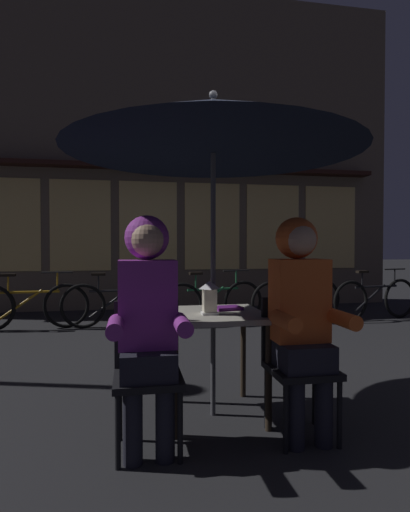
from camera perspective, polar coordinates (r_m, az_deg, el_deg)
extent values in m
plane|color=#232326|center=(3.15, 1.13, -21.26)|extent=(60.00, 60.00, 0.00)
cube|color=#B2AD9E|center=(2.95, 1.14, -8.20)|extent=(0.72, 0.72, 0.04)
cylinder|color=#2D2319|center=(2.69, -4.28, -17.25)|extent=(0.04, 0.04, 0.70)
cylinder|color=#2D2319|center=(2.82, 8.88, -16.38)|extent=(0.04, 0.04, 0.70)
cylinder|color=#2D2319|center=(3.29, -5.44, -13.80)|extent=(0.04, 0.04, 0.70)
cylinder|color=#2D2319|center=(3.39, 5.35, -13.31)|extent=(0.04, 0.04, 0.70)
cylinder|color=#4C4C51|center=(2.91, 1.14, -0.34)|extent=(0.04, 0.04, 2.25)
cone|color=black|center=(3.03, 1.15, 17.64)|extent=(2.10, 2.10, 0.38)
sphere|color=#4C4C51|center=(3.10, 1.15, 21.55)|extent=(0.06, 0.06, 0.06)
cube|color=white|center=(2.86, 0.64, -7.96)|extent=(0.11, 0.11, 0.02)
cube|color=white|center=(2.85, 0.64, -6.21)|extent=(0.09, 0.09, 0.16)
pyramid|color=white|center=(2.84, 0.64, -4.06)|extent=(0.11, 0.11, 0.06)
cube|color=black|center=(2.54, -7.95, -16.62)|extent=(0.40, 0.40, 0.04)
cylinder|color=black|center=(2.47, -3.48, -22.70)|extent=(0.03, 0.03, 0.41)
cylinder|color=black|center=(2.46, -12.06, -22.86)|extent=(0.03, 0.03, 0.41)
cylinder|color=black|center=(2.78, -4.36, -19.86)|extent=(0.03, 0.03, 0.41)
cylinder|color=black|center=(2.77, -11.82, -19.98)|extent=(0.03, 0.03, 0.41)
cube|color=black|center=(2.65, -8.13, -10.65)|extent=(0.40, 0.03, 0.42)
cube|color=black|center=(2.74, 13.29, -15.23)|extent=(0.40, 0.40, 0.04)
cylinder|color=black|center=(2.74, 18.24, -20.23)|extent=(0.03, 0.03, 0.41)
cylinder|color=black|center=(2.61, 11.18, -21.35)|extent=(0.03, 0.03, 0.41)
cylinder|color=black|center=(3.03, 15.01, -18.10)|extent=(0.03, 0.03, 0.41)
cylinder|color=black|center=(2.91, 8.59, -18.91)|extent=(0.03, 0.03, 0.41)
cube|color=black|center=(2.86, 11.81, -9.81)|extent=(0.40, 0.03, 0.42)
cylinder|color=black|center=(2.50, -5.58, -21.95)|extent=(0.11, 0.11, 0.45)
cylinder|color=black|center=(2.49, -10.04, -22.03)|extent=(0.11, 0.11, 0.45)
cube|color=black|center=(2.51, -7.96, -14.44)|extent=(0.32, 0.36, 0.16)
cube|color=purple|center=(2.48, -8.02, -6.59)|extent=(0.34, 0.22, 0.52)
cylinder|color=purple|center=(2.29, -3.22, -9.53)|extent=(0.09, 0.30, 0.09)
cylinder|color=purple|center=(2.27, -12.40, -9.63)|extent=(0.09, 0.30, 0.09)
sphere|color=tan|center=(2.45, -8.05, 2.35)|extent=(0.21, 0.21, 0.21)
sphere|color=purple|center=(2.50, -8.10, 2.56)|extent=(0.27, 0.27, 0.27)
cylinder|color=black|center=(2.74, 16.21, -19.81)|extent=(0.11, 0.11, 0.45)
cylinder|color=black|center=(2.67, 12.52, -20.37)|extent=(0.11, 0.11, 0.45)
cube|color=black|center=(2.72, 13.30, -13.21)|extent=(0.32, 0.36, 0.16)
cube|color=#E05B23|center=(2.69, 13.00, -5.98)|extent=(0.34, 0.22, 0.52)
cylinder|color=#E05B23|center=(2.59, 18.65, -8.33)|extent=(0.09, 0.30, 0.09)
cylinder|color=#E05B23|center=(2.43, 11.12, -8.89)|extent=(0.09, 0.30, 0.09)
sphere|color=tan|center=(2.67, 13.04, 2.25)|extent=(0.21, 0.21, 0.21)
sphere|color=#E05B23|center=(2.71, 12.63, 2.45)|extent=(0.27, 0.27, 0.27)
cube|color=#6B5B4C|center=(8.47, -8.03, 14.27)|extent=(10.00, 0.60, 6.20)
cube|color=#F4D17A|center=(8.24, -25.69, 3.96)|extent=(1.10, 0.02, 1.70)
cube|color=#F4D17A|center=(8.00, -16.95, 4.12)|extent=(1.10, 0.02, 1.70)
cube|color=#F4D17A|center=(7.96, -7.90, 4.19)|extent=(1.10, 0.02, 1.70)
cube|color=#F4D17A|center=(8.11, 1.04, 4.15)|extent=(1.10, 0.02, 1.70)
cube|color=#F4D17A|center=(8.44, 9.45, 4.02)|extent=(1.10, 0.02, 1.70)
cube|color=#F4D17A|center=(8.94, 17.08, 3.83)|extent=(1.10, 0.02, 1.70)
cube|color=#331914|center=(7.95, -7.89, 12.18)|extent=(9.00, 0.36, 0.08)
torus|color=black|center=(6.41, -18.77, -6.58)|extent=(0.66, 0.07, 0.66)
cylinder|color=#B78419|center=(6.47, -23.29, -4.64)|extent=(0.84, 0.06, 0.04)
cylinder|color=#B78419|center=(6.52, -24.33, -6.21)|extent=(0.61, 0.05, 0.44)
cylinder|color=#B78419|center=(6.52, -25.76, -3.56)|extent=(0.02, 0.02, 0.24)
cube|color=black|center=(6.51, -25.77, -2.42)|extent=(0.20, 0.09, 0.04)
cylinder|color=#B78419|center=(6.39, -19.89, -3.42)|extent=(0.02, 0.02, 0.28)
cylinder|color=black|center=(6.38, -19.90, -2.17)|extent=(0.44, 0.04, 0.02)
torus|color=black|center=(6.29, -7.31, -6.68)|extent=(0.66, 0.06, 0.66)
torus|color=black|center=(6.31, -16.66, -6.70)|extent=(0.66, 0.06, 0.66)
cylinder|color=black|center=(6.25, -12.00, -4.76)|extent=(0.84, 0.05, 0.04)
cylinder|color=black|center=(6.27, -13.12, -6.41)|extent=(0.61, 0.04, 0.44)
cylinder|color=black|center=(6.25, -14.63, -3.67)|extent=(0.02, 0.02, 0.24)
cube|color=black|center=(6.24, -14.64, -2.48)|extent=(0.20, 0.08, 0.04)
cylinder|color=black|center=(6.24, -8.44, -3.47)|extent=(0.02, 0.02, 0.28)
cylinder|color=black|center=(6.23, -8.45, -2.18)|extent=(0.44, 0.03, 0.02)
torus|color=black|center=(6.57, 5.34, -6.32)|extent=(0.66, 0.16, 0.66)
torus|color=black|center=(6.20, -3.27, -6.78)|extent=(0.66, 0.16, 0.66)
cylinder|color=#236B3D|center=(6.34, 1.16, -4.64)|extent=(0.83, 0.18, 0.04)
cylinder|color=#236B3D|center=(6.32, 0.12, -6.32)|extent=(0.60, 0.14, 0.44)
cylinder|color=#236B3D|center=(6.23, -1.29, -3.64)|extent=(0.02, 0.02, 0.24)
cube|color=black|center=(6.22, -1.29, -2.45)|extent=(0.21, 0.11, 0.04)
cylinder|color=#236B3D|center=(6.48, 4.37, -3.28)|extent=(0.02, 0.02, 0.28)
cylinder|color=black|center=(6.47, 4.37, -2.04)|extent=(0.44, 0.10, 0.02)
torus|color=black|center=(7.06, 16.16, -5.83)|extent=(0.66, 0.18, 0.66)
torus|color=black|center=(6.48, 9.01, -6.44)|extent=(0.66, 0.18, 0.66)
cylinder|color=#B78419|center=(6.73, 12.75, -4.32)|extent=(0.83, 0.21, 0.04)
cylinder|color=#B78419|center=(6.69, 11.88, -5.93)|extent=(0.60, 0.16, 0.44)
cylinder|color=#B78419|center=(6.56, 10.71, -3.41)|extent=(0.02, 0.02, 0.24)
cube|color=black|center=(6.56, 10.71, -2.28)|extent=(0.21, 0.12, 0.04)
cylinder|color=#B78419|center=(6.95, 15.39, -3.00)|extent=(0.02, 0.02, 0.28)
cylinder|color=black|center=(6.94, 15.40, -1.85)|extent=(0.44, 0.11, 0.02)
torus|color=black|center=(7.68, 25.55, -5.33)|extent=(0.66, 0.16, 0.66)
torus|color=black|center=(6.99, 19.66, -5.93)|extent=(0.66, 0.16, 0.66)
cylinder|color=black|center=(7.30, 22.76, -3.95)|extent=(0.83, 0.18, 0.04)
cylinder|color=black|center=(7.24, 22.03, -5.44)|extent=(0.60, 0.14, 0.44)
cylinder|color=black|center=(7.10, 21.07, -3.12)|extent=(0.02, 0.02, 0.24)
cube|color=black|center=(7.09, 21.08, -2.07)|extent=(0.21, 0.11, 0.04)
cylinder|color=black|center=(7.56, 24.93, -2.73)|extent=(0.02, 0.02, 0.28)
cylinder|color=black|center=(7.55, 24.94, -1.67)|extent=(0.44, 0.10, 0.02)
cube|color=#661E7A|center=(3.06, 3.18, -7.26)|extent=(0.22, 0.17, 0.02)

